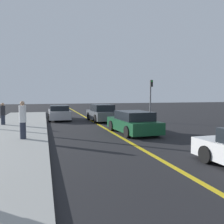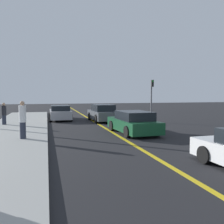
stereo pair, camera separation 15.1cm
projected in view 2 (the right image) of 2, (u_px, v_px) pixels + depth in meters
road_center_line at (103, 127)px, 17.83m from camera, size 0.20×60.00×0.01m
sidewalk_left at (12, 133)px, 14.31m from camera, size 3.95×31.75×0.15m
car_far_distant at (133, 123)px, 14.74m from camera, size 2.15×4.47×1.32m
car_parked_left_lot at (103, 113)px, 21.18m from camera, size 2.05×4.22×1.44m
car_oncoming_far at (60, 113)px, 22.39m from camera, size 1.89×4.62×1.31m
pedestrian_far_standing at (23, 120)px, 12.17m from camera, size 0.34×0.34×1.85m
pedestrian_by_sign at (4, 114)px, 17.78m from camera, size 0.34×0.34×1.56m
traffic_light at (152, 96)px, 20.35m from camera, size 0.18×0.40×3.46m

